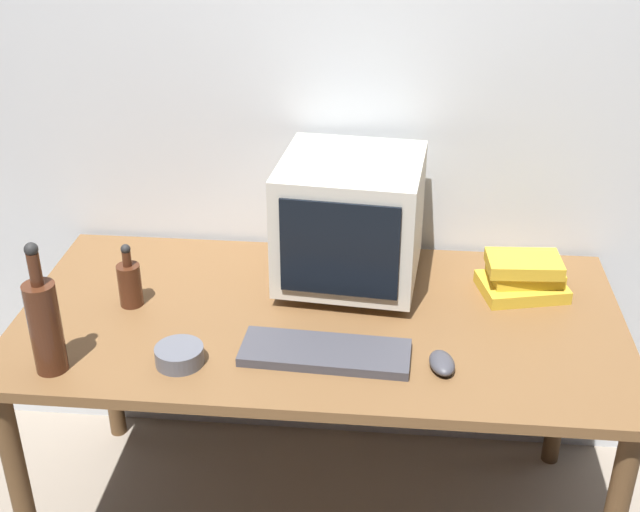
{
  "coord_description": "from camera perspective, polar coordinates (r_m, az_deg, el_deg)",
  "views": [
    {
      "loc": [
        0.18,
        -1.9,
        1.95
      ],
      "look_at": [
        0.0,
        0.0,
        0.93
      ],
      "focal_mm": 46.99,
      "sensor_mm": 36.0,
      "label": 1
    }
  ],
  "objects": [
    {
      "name": "cd_spindle",
      "position": [
        2.09,
        -9.55,
        -6.68
      ],
      "size": [
        0.12,
        0.12,
        0.04
      ],
      "primitive_type": "cylinder",
      "color": "#595B66",
      "rests_on": "desk"
    },
    {
      "name": "computer_mouse",
      "position": [
        2.06,
        8.31,
        -7.22
      ],
      "size": [
        0.08,
        0.11,
        0.04
      ],
      "primitive_type": "ellipsoid",
      "rotation": [
        0.0,
        0.0,
        0.19
      ],
      "color": "#3F3F47",
      "rests_on": "desk"
    },
    {
      "name": "bottle_tall",
      "position": [
        2.08,
        -18.24,
        -4.39
      ],
      "size": [
        0.08,
        0.08,
        0.34
      ],
      "color": "#472314",
      "rests_on": "desk"
    },
    {
      "name": "keyboard",
      "position": [
        2.09,
        0.36,
        -6.6
      ],
      "size": [
        0.43,
        0.17,
        0.02
      ],
      "primitive_type": "cube",
      "rotation": [
        0.0,
        0.0,
        -0.05
      ],
      "color": "#3F3F47",
      "rests_on": "desk"
    },
    {
      "name": "desk",
      "position": [
        2.3,
        0.0,
        -5.82
      ],
      "size": [
        1.62,
        0.82,
        0.75
      ],
      "color": "brown",
      "rests_on": "ground"
    },
    {
      "name": "back_wall",
      "position": [
        2.48,
        1.05,
        11.66
      ],
      "size": [
        4.0,
        0.08,
        2.5
      ],
      "primitive_type": "cube",
      "color": "silver",
      "rests_on": "ground"
    },
    {
      "name": "crt_monitor",
      "position": [
        2.33,
        2.09,
        2.43
      ],
      "size": [
        0.41,
        0.42,
        0.37
      ],
      "color": "beige",
      "rests_on": "desk"
    },
    {
      "name": "book_stack",
      "position": [
        2.4,
        13.68,
        -1.33
      ],
      "size": [
        0.26,
        0.22,
        0.11
      ],
      "color": "gold",
      "rests_on": "desk"
    },
    {
      "name": "bottle_short",
      "position": [
        2.33,
        -12.83,
        -1.78
      ],
      "size": [
        0.06,
        0.06,
        0.18
      ],
      "color": "#472314",
      "rests_on": "desk"
    }
  ]
}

